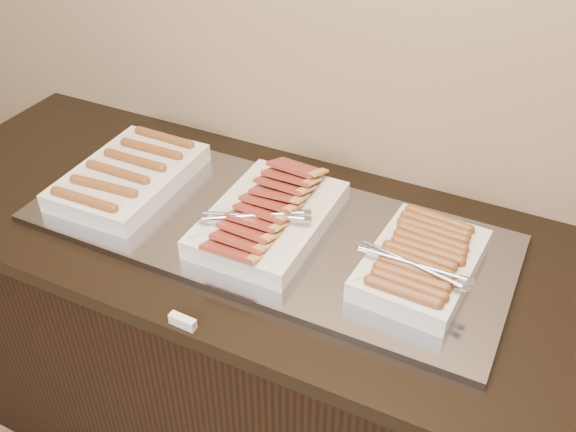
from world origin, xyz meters
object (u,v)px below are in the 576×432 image
object	(u,v)px
warming_tray	(266,229)
dish_left	(129,175)
dish_center	(268,216)
counter	(271,352)
dish_right	(421,262)

from	to	relation	value
warming_tray	dish_left	xyz separation A→B (m)	(-0.41, 0.00, 0.04)
dish_left	dish_center	distance (m)	0.42
counter	dish_center	size ratio (longest dim) A/B	4.85
warming_tray	dish_right	distance (m)	0.40
dish_left	dish_right	distance (m)	0.81
warming_tray	dish_right	world-z (taller)	dish_right
counter	warming_tray	world-z (taller)	warming_tray
dish_left	dish_right	size ratio (longest dim) A/B	1.17
dish_right	dish_left	bearing A→B (deg)	-176.66
warming_tray	dish_center	world-z (taller)	dish_center
dish_right	dish_center	bearing A→B (deg)	-176.51
counter	dish_center	distance (m)	0.50
dish_left	dish_right	world-z (taller)	dish_right
dish_center	dish_right	bearing A→B (deg)	-0.47
warming_tray	dish_center	xyz separation A→B (m)	(0.01, -0.00, 0.04)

